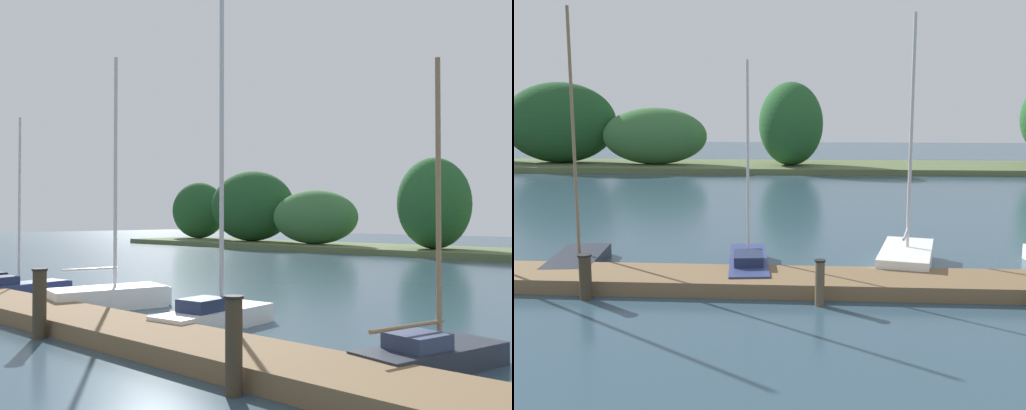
{
  "view_description": "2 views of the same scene",
  "coord_description": "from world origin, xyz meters",
  "views": [
    {
      "loc": [
        14.03,
        4.26,
        2.47
      ],
      "look_at": [
        4.67,
        14.18,
        2.74
      ],
      "focal_mm": 41.97,
      "sensor_mm": 36.0,
      "label": 1
    },
    {
      "loc": [
        -2.61,
        -3.0,
        4.3
      ],
      "look_at": [
        -3.76,
        13.66,
        1.67
      ],
      "focal_mm": 42.25,
      "sensor_mm": 36.0,
      "label": 2
    }
  ],
  "objects": [
    {
      "name": "dock_pier",
      "position": [
        0.0,
        11.19,
        0.17
      ],
      "size": [
        30.46,
        1.8,
        0.35
      ],
      "color": "brown",
      "rests_on": "ground"
    },
    {
      "name": "sailboat_2",
      "position": [
        -4.27,
        12.65,
        0.28
      ],
      "size": [
        1.4,
        3.92,
        5.61
      ],
      "rotation": [
        0.0,
        0.0,
        1.68
      ],
      "color": "navy",
      "rests_on": "ground"
    },
    {
      "name": "mooring_piling_1",
      "position": [
        -7.75,
        10.03,
        0.54
      ],
      "size": [
        0.32,
        0.32,
        1.06
      ],
      "color": "#3D3323",
      "rests_on": "ground"
    },
    {
      "name": "far_shore",
      "position": [
        -6.36,
        41.25,
        2.74
      ],
      "size": [
        67.04,
        8.0,
        7.17
      ],
      "color": "#56663D",
      "rests_on": "ground"
    },
    {
      "name": "mooring_piling_2",
      "position": [
        -2.39,
        9.95,
        0.53
      ],
      "size": [
        0.24,
        0.24,
        1.05
      ],
      "color": "brown",
      "rests_on": "ground"
    },
    {
      "name": "sailboat_1",
      "position": [
        -9.06,
        12.94,
        0.29
      ],
      "size": [
        1.63,
        3.34,
        7.03
      ],
      "rotation": [
        0.0,
        0.0,
        1.7
      ],
      "color": "#232833",
      "rests_on": "ground"
    },
    {
      "name": "sailboat_3",
      "position": [
        0.04,
        13.39,
        0.36
      ],
      "size": [
        1.98,
        3.42,
        6.84
      ],
      "rotation": [
        0.0,
        0.0,
        1.35
      ],
      "color": "white",
      "rests_on": "ground"
    }
  ]
}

